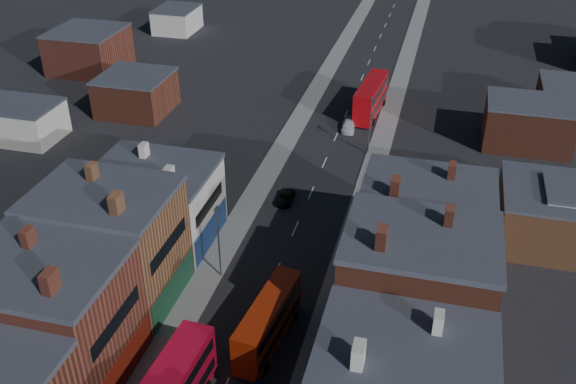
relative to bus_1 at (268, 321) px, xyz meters
The scene contains 8 objects.
pavement_west 28.97m from the bus_1, 107.10° to the left, with size 3.00×200.00×0.12m, color gray.
pavement_east 28.06m from the bus_1, 80.72° to the left, with size 3.00×200.00×0.12m, color gray.
lamp_post_2 10.72m from the bus_1, 133.41° to the left, with size 0.25×0.70×8.12m.
lamp_post_3 37.81m from the bus_1, 85.12° to the left, with size 0.25×0.70×8.12m.
bus_1 is the anchor object (origin of this frame).
bus_2 50.61m from the bus_1, 88.29° to the left, with size 3.72×12.10×5.15m.
car_2 23.39m from the bus_1, 101.17° to the left, with size 1.77×3.84×1.07m, color black.
car_3 44.36m from the bus_1, 90.88° to the left, with size 1.84×4.53×1.32m, color white.
Camera 1 is at (14.13, -17.45, 40.54)m, focal length 40.00 mm.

